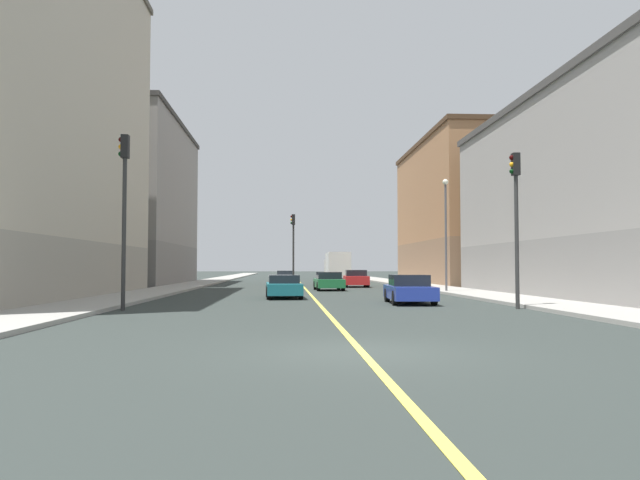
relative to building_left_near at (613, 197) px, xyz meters
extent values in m
plane|color=#2C3330|center=(-16.46, -19.99, -5.51)|extent=(400.00, 400.00, 0.00)
cube|color=#9E9B93|center=(-6.67, 29.01, -5.44)|extent=(3.35, 168.00, 0.15)
cube|color=#9E9B93|center=(-26.24, 29.01, -5.44)|extent=(3.35, 168.00, 0.15)
cube|color=#E5D14C|center=(-16.46, 29.01, -5.51)|extent=(0.16, 154.00, 0.01)
cube|color=gray|center=(0.00, 0.00, -3.96)|extent=(10.00, 23.86, 3.10)
cube|color=#9E9993|center=(0.00, 0.00, 1.34)|extent=(10.00, 23.86, 7.51)
cube|color=#474442|center=(0.00, 0.00, 5.30)|extent=(10.30, 24.16, 0.40)
cube|color=#8F6B4F|center=(0.00, 25.95, -3.47)|extent=(10.00, 22.08, 4.09)
cube|color=#A8754C|center=(0.00, 25.95, 3.25)|extent=(10.00, 22.08, 9.36)
cube|color=#4B3422|center=(0.00, 25.95, 8.13)|extent=(10.30, 22.38, 0.40)
cube|color=slate|center=(-32.92, 25.75, -3.65)|extent=(10.00, 21.50, 3.73)
cube|color=gray|center=(-32.92, 25.75, 3.84)|extent=(10.00, 21.50, 11.25)
cube|color=#3B3937|center=(-32.92, 25.75, 9.66)|extent=(10.30, 21.80, 0.40)
cylinder|color=#2D2D2D|center=(-8.75, -8.42, -2.85)|extent=(0.16, 0.16, 5.33)
cube|color=black|center=(-8.75, -8.42, 0.27)|extent=(0.28, 0.32, 0.90)
sphere|color=#320404|center=(-8.91, -8.42, 0.54)|extent=(0.20, 0.20, 0.20)
sphere|color=orange|center=(-8.91, -8.42, 0.26)|extent=(0.20, 0.20, 0.20)
sphere|color=black|center=(-8.91, -8.42, -0.02)|extent=(0.20, 0.20, 0.20)
cylinder|color=#2D2D2D|center=(-24.17, -8.42, -2.58)|extent=(0.16, 0.16, 5.87)
cube|color=black|center=(-24.17, -8.42, 0.81)|extent=(0.28, 0.32, 0.90)
sphere|color=#320404|center=(-24.33, -8.42, 1.08)|extent=(0.20, 0.20, 0.20)
sphere|color=orange|center=(-24.33, -8.42, 0.80)|extent=(0.20, 0.20, 0.20)
sphere|color=black|center=(-24.33, -8.42, 0.52)|extent=(0.20, 0.20, 0.20)
cylinder|color=#2D2D2D|center=(-17.29, 19.64, -2.88)|extent=(0.16, 0.16, 5.26)
cube|color=black|center=(-17.29, 19.64, 0.20)|extent=(0.28, 0.32, 0.90)
sphere|color=#320404|center=(-17.45, 19.64, 0.47)|extent=(0.20, 0.20, 0.20)
sphere|color=orange|center=(-17.45, 19.64, 0.19)|extent=(0.20, 0.20, 0.20)
sphere|color=black|center=(-17.45, 19.64, -0.09)|extent=(0.20, 0.20, 0.20)
cylinder|color=#4C4C51|center=(-7.75, 5.87, -1.96)|extent=(0.14, 0.14, 6.80)
sphere|color=#EAEACC|center=(-7.75, 5.87, 1.59)|extent=(0.36, 0.36, 0.36)
cube|color=#23389E|center=(-12.33, -4.74, -5.00)|extent=(2.04, 4.45, 0.58)
cube|color=black|center=(-12.32, -4.64, -4.46)|extent=(1.71, 2.00, 0.51)
cylinder|color=black|center=(-13.11, -3.35, -5.19)|extent=(0.25, 0.65, 0.64)
cylinder|color=black|center=(-11.42, -3.42, -5.19)|extent=(0.25, 0.65, 0.64)
cylinder|color=black|center=(-13.23, -6.05, -5.19)|extent=(0.25, 0.65, 0.64)
cylinder|color=black|center=(-11.54, -6.13, -5.19)|extent=(0.25, 0.65, 0.64)
cube|color=red|center=(-12.17, 17.42, -4.95)|extent=(2.11, 4.51, 0.69)
cube|color=black|center=(-12.17, 17.52, -4.36)|extent=(1.77, 2.17, 0.49)
cylinder|color=black|center=(-12.97, 18.83, -5.19)|extent=(0.25, 0.65, 0.64)
cylinder|color=black|center=(-11.24, 18.75, -5.19)|extent=(0.25, 0.65, 0.64)
cylinder|color=black|center=(-13.10, 16.09, -5.19)|extent=(0.25, 0.65, 0.64)
cylinder|color=black|center=(-11.37, 16.01, -5.19)|extent=(0.25, 0.65, 0.64)
cube|color=#196670|center=(-18.06, 0.36, -5.00)|extent=(1.99, 4.63, 0.58)
cube|color=black|center=(-18.06, 0.37, -4.50)|extent=(1.68, 2.38, 0.43)
cylinder|color=black|center=(-18.93, 1.73, -5.19)|extent=(0.25, 0.65, 0.64)
cylinder|color=black|center=(-17.30, 1.80, -5.19)|extent=(0.25, 0.65, 0.64)
cylinder|color=black|center=(-18.81, -1.09, -5.19)|extent=(0.25, 0.65, 0.64)
cylinder|color=black|center=(-17.18, -1.02, -5.19)|extent=(0.25, 0.65, 0.64)
cube|color=#1E6B38|center=(-14.89, 10.65, -5.00)|extent=(2.01, 4.13, 0.58)
cube|color=black|center=(-14.89, 10.63, -4.47)|extent=(1.70, 1.79, 0.50)
cylinder|color=black|center=(-15.79, 11.88, -5.19)|extent=(0.24, 0.65, 0.64)
cylinder|color=black|center=(-14.09, 11.94, -5.19)|extent=(0.24, 0.65, 0.64)
cylinder|color=black|center=(-15.70, 9.36, -5.19)|extent=(0.24, 0.65, 0.64)
cylinder|color=black|center=(-14.00, 9.43, -5.19)|extent=(0.24, 0.65, 0.64)
cube|color=white|center=(-17.92, 26.25, -4.97)|extent=(1.94, 4.22, 0.65)
cube|color=black|center=(-17.91, 26.36, -4.44)|extent=(1.68, 2.18, 0.42)
cylinder|color=black|center=(-18.74, 27.56, -5.19)|extent=(0.23, 0.64, 0.64)
cylinder|color=black|center=(-17.04, 27.52, -5.19)|extent=(0.23, 0.64, 0.64)
cylinder|color=black|center=(-18.79, 24.97, -5.19)|extent=(0.23, 0.64, 0.64)
cylinder|color=black|center=(-17.09, 24.93, -5.19)|extent=(0.23, 0.64, 0.64)
cube|color=black|center=(-11.82, 43.47, -4.97)|extent=(1.85, 4.34, 0.64)
cube|color=black|center=(-11.82, 43.37, -4.44)|extent=(1.60, 2.23, 0.42)
cylinder|color=black|center=(-12.61, 44.82, -5.19)|extent=(0.23, 0.64, 0.64)
cylinder|color=black|center=(-10.99, 44.79, -5.19)|extent=(0.23, 0.64, 0.64)
cylinder|color=black|center=(-12.65, 42.14, -5.19)|extent=(0.23, 0.64, 0.64)
cylinder|color=black|center=(-11.03, 42.12, -5.19)|extent=(0.23, 0.64, 0.64)
cube|color=beige|center=(-12.23, 37.76, -4.09)|extent=(2.40, 2.16, 2.15)
cube|color=silver|center=(-12.23, 33.68, -3.67)|extent=(2.40, 5.08, 2.78)
cylinder|color=black|center=(-13.34, 37.37, -5.06)|extent=(0.30, 0.90, 0.90)
cylinder|color=black|center=(-11.13, 37.37, -5.06)|extent=(0.30, 0.90, 0.90)
cylinder|color=black|center=(-13.34, 32.60, -5.06)|extent=(0.30, 0.90, 0.90)
cylinder|color=black|center=(-11.13, 32.60, -5.06)|extent=(0.30, 0.90, 0.90)
camera|label=1|loc=(-17.96, -31.89, -3.83)|focal=33.79mm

